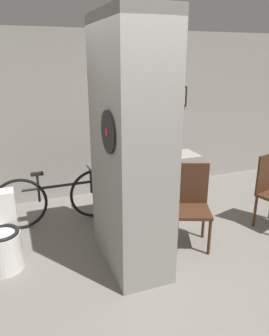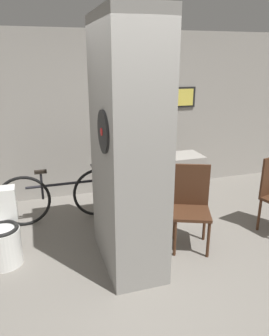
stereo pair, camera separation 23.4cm
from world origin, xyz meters
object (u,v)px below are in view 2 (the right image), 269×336
Objects in this scene: bicycle at (62,196)px; bottle_tall at (159,151)px; toilet at (2,234)px; chair_near_pillar at (191,203)px.

bottle_tall is (1.34, -0.20, 0.58)m from bicycle.
bicycle is at bearing 171.65° from bottle_tall.
toilet is 1.07m from bicycle.
toilet is 0.46× the size of bicycle.
chair_near_pillar reaches higher than bicycle.
bottle_tall is (-0.08, 0.89, 0.41)m from chair_near_pillar.
bottle_tall reaches higher than chair_near_pillar.
bicycle is 1.47m from bottle_tall.
bottle_tall reaches higher than bicycle.
bicycle is 6.98× the size of bottle_tall.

